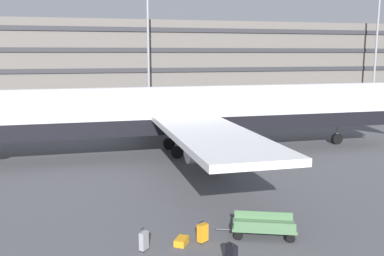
{
  "coord_description": "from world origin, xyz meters",
  "views": [
    {
      "loc": [
        -9.44,
        -31.74,
        7.46
      ],
      "look_at": [
        -3.21,
        -6.71,
        3.0
      ],
      "focal_mm": 40.26,
      "sensor_mm": 36.0,
      "label": 1
    }
  ],
  "objects_px": {
    "suitcase_small": "(231,255)",
    "suitcase_upright": "(182,241)",
    "suitcase_black": "(144,241)",
    "suitcase_teal": "(203,233)",
    "baggage_cart": "(264,226)",
    "airliner": "(184,112)"
  },
  "relations": [
    {
      "from": "suitcase_small",
      "to": "suitcase_upright",
      "type": "relative_size",
      "value": 1.17
    },
    {
      "from": "suitcase_small",
      "to": "suitcase_black",
      "type": "relative_size",
      "value": 1.06
    },
    {
      "from": "suitcase_teal",
      "to": "suitcase_upright",
      "type": "xyz_separation_m",
      "value": [
        -0.86,
        0.02,
        -0.27
      ]
    },
    {
      "from": "suitcase_upright",
      "to": "suitcase_black",
      "type": "bearing_deg",
      "value": -173.39
    },
    {
      "from": "suitcase_black",
      "to": "baggage_cart",
      "type": "relative_size",
      "value": 0.27
    },
    {
      "from": "suitcase_small",
      "to": "suitcase_black",
      "type": "distance_m",
      "value": 3.48
    },
    {
      "from": "airliner",
      "to": "suitcase_teal",
      "type": "relative_size",
      "value": 45.78
    },
    {
      "from": "airliner",
      "to": "suitcase_teal",
      "type": "height_order",
      "value": "airliner"
    },
    {
      "from": "suitcase_small",
      "to": "baggage_cart",
      "type": "bearing_deg",
      "value": 45.25
    },
    {
      "from": "suitcase_teal",
      "to": "suitcase_black",
      "type": "height_order",
      "value": "suitcase_black"
    },
    {
      "from": "suitcase_small",
      "to": "suitcase_upright",
      "type": "xyz_separation_m",
      "value": [
        -1.31,
        2.21,
        -0.31
      ]
    },
    {
      "from": "suitcase_small",
      "to": "suitcase_black",
      "type": "bearing_deg",
      "value": 144.25
    },
    {
      "from": "baggage_cart",
      "to": "airliner",
      "type": "bearing_deg",
      "value": 89.19
    },
    {
      "from": "airliner",
      "to": "baggage_cart",
      "type": "bearing_deg",
      "value": -90.81
    },
    {
      "from": "airliner",
      "to": "suitcase_upright",
      "type": "bearing_deg",
      "value": -103.42
    },
    {
      "from": "suitcase_black",
      "to": "baggage_cart",
      "type": "bearing_deg",
      "value": 1.85
    },
    {
      "from": "suitcase_upright",
      "to": "suitcase_teal",
      "type": "bearing_deg",
      "value": -1.06
    },
    {
      "from": "suitcase_upright",
      "to": "suitcase_black",
      "type": "height_order",
      "value": "suitcase_black"
    },
    {
      "from": "suitcase_small",
      "to": "airliner",
      "type": "bearing_deg",
      "value": 82.31
    },
    {
      "from": "suitcase_upright",
      "to": "airliner",
      "type": "bearing_deg",
      "value": 76.58
    },
    {
      "from": "airliner",
      "to": "suitcase_black",
      "type": "relative_size",
      "value": 44.36
    },
    {
      "from": "baggage_cart",
      "to": "suitcase_small",
      "type": "bearing_deg",
      "value": -134.75
    }
  ]
}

